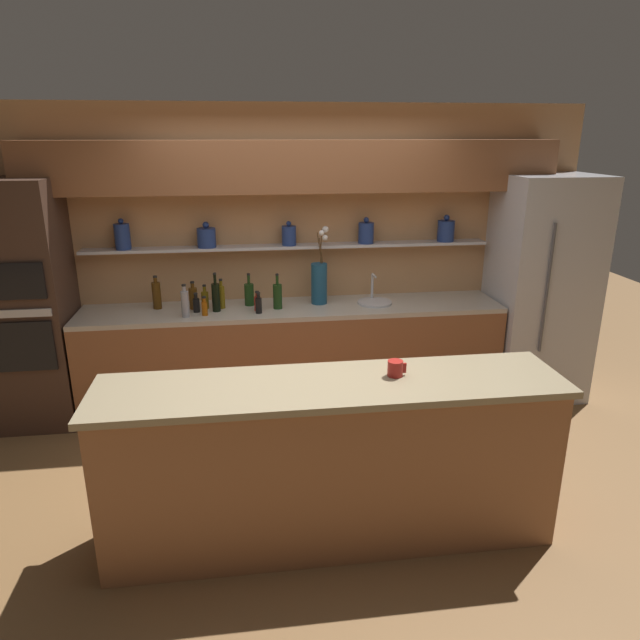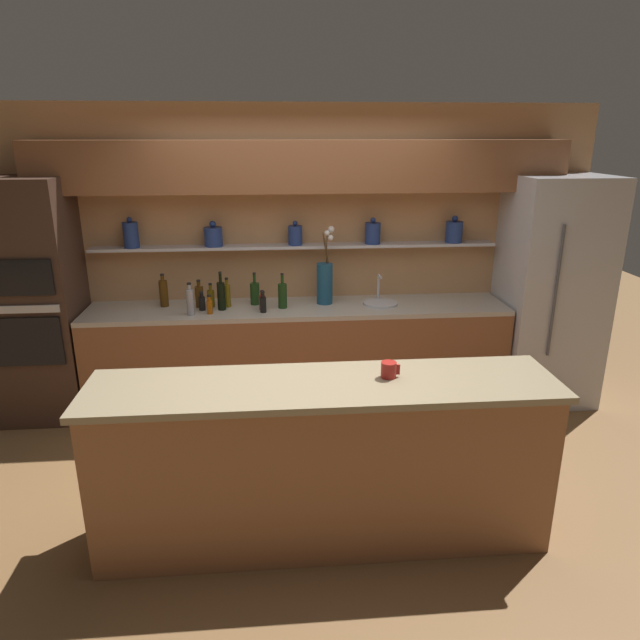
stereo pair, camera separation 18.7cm
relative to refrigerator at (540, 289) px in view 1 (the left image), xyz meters
name	(u,v)px [view 1 (the left image)]	position (x,y,z in m)	size (l,w,h in m)	color
ground_plane	(318,480)	(-2.19, -1.20, -1.01)	(12.00, 12.00, 0.00)	brown
back_wall_unit	(295,229)	(-2.19, 0.33, 0.54)	(5.20, 0.44, 2.60)	tan
back_counter_unit	(294,356)	(-2.25, 0.04, -0.55)	(3.64, 0.62, 0.92)	brown
island_counter	(331,462)	(-2.19, -1.79, -0.50)	(2.67, 0.61, 1.02)	#99603D
refrigerator	(540,289)	(0.00, 0.00, 0.00)	(0.82, 0.73, 2.02)	#B7B7BC
oven_tower	(24,306)	(-4.44, 0.04, 0.01)	(0.71, 0.64, 2.03)	#3D281E
flower_vase	(319,281)	(-2.01, 0.12, 0.11)	(0.15, 0.14, 0.68)	navy
sink_fixture	(374,301)	(-1.52, 0.05, -0.07)	(0.30, 0.30, 0.25)	#B7B7BC
bottle_sauce_0	(259,305)	(-2.55, -0.10, -0.01)	(0.05, 0.05, 0.18)	black
bottle_spirit_1	(193,298)	(-3.09, 0.09, 0.01)	(0.07, 0.07, 0.24)	#4C2D0C
bottle_spirit_2	(185,303)	(-3.14, -0.13, 0.03)	(0.06, 0.06, 0.27)	gray
bottle_oil_3	(205,299)	(-3.00, 0.09, -0.01)	(0.06, 0.06, 0.21)	brown
bottle_sauce_4	(257,303)	(-2.55, -0.03, -0.02)	(0.05, 0.05, 0.17)	maroon
bottle_wine_5	(216,297)	(-2.90, 0.00, 0.04)	(0.07, 0.07, 0.33)	black
bottle_wine_6	(278,296)	(-2.38, 0.01, 0.02)	(0.08, 0.08, 0.30)	#193814
bottle_spirit_7	(157,295)	(-3.40, 0.14, 0.03)	(0.07, 0.07, 0.29)	#4C2D0C
bottle_sauce_8	(196,304)	(-3.06, 0.00, -0.02)	(0.06, 0.06, 0.17)	black
bottle_oil_9	(222,296)	(-2.86, 0.08, 0.02)	(0.06, 0.06, 0.26)	brown
bottle_wine_10	(249,294)	(-2.62, 0.14, 0.01)	(0.08, 0.08, 0.28)	#193814
bottle_sauce_11	(205,307)	(-2.99, -0.10, -0.02)	(0.05, 0.05, 0.16)	#9E4C0A
coffee_mug	(395,368)	(-1.82, -1.74, 0.06)	(0.11, 0.09, 0.09)	maroon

